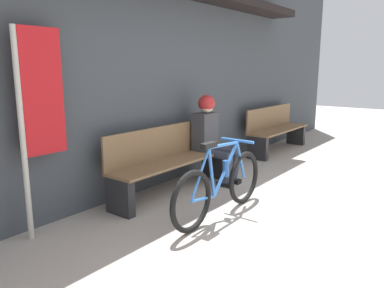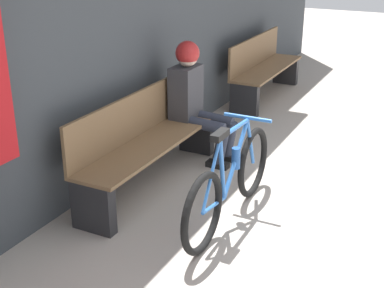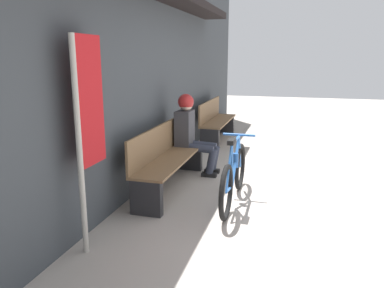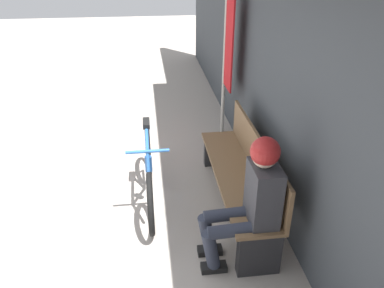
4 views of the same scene
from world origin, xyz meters
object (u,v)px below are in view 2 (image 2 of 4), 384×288
(person_seated, at_px, (195,94))
(park_bench_far, at_px, (264,69))
(park_bench_near, at_px, (146,143))
(bicycle, at_px, (230,182))

(person_seated, bearing_deg, park_bench_far, 2.80)
(park_bench_far, bearing_deg, park_bench_near, 179.97)
(park_bench_near, height_order, person_seated, person_seated)
(person_seated, height_order, park_bench_far, person_seated)
(bicycle, distance_m, person_seated, 1.31)
(bicycle, bearing_deg, park_bench_near, 74.27)
(person_seated, distance_m, park_bench_far, 2.32)
(bicycle, xyz_separation_m, park_bench_far, (3.28, 0.92, 0.06))
(person_seated, xyz_separation_m, park_bench_far, (2.30, 0.11, -0.28))
(bicycle, bearing_deg, park_bench_far, 15.61)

